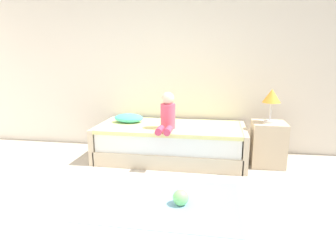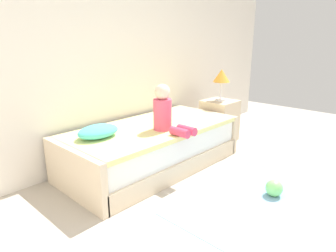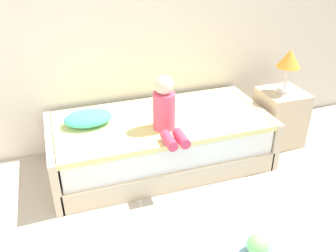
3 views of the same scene
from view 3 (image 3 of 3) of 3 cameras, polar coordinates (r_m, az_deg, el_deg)
The scene contains 7 objects.
wall_rear at distance 3.63m, azimuth -9.57°, elevation 18.11°, with size 7.20×0.10×2.90m, color silver.
bed at distance 3.59m, azimuth -1.27°, elevation -2.40°, with size 2.11×1.00×0.50m.
nightstand at distance 4.09m, azimuth 17.16°, elevation 1.33°, with size 0.44×0.44×0.60m, color beige.
table_lamp at distance 3.85m, azimuth 18.53°, elevation 9.73°, with size 0.24×0.24×0.45m.
child_figure at distance 3.17m, azimuth -0.35°, elevation 2.59°, with size 0.20×0.51×0.50m.
pillow at distance 3.41m, azimuth -12.46°, elevation 1.22°, with size 0.44×0.30×0.13m, color #4CCCBC.
toy_ball at distance 2.84m, azimuth 13.96°, elevation -17.80°, with size 0.16×0.16×0.16m, color #7FD872.
Camera 3 is at (-0.58, -0.92, 2.12)m, focal length 38.73 mm.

